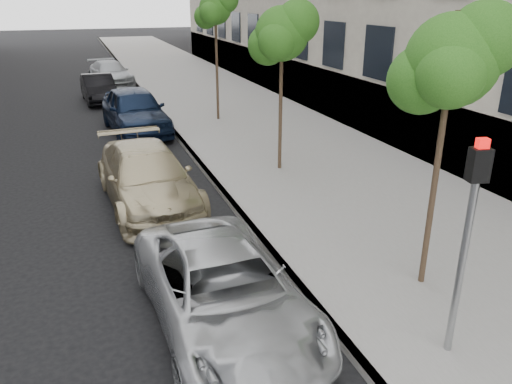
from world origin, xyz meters
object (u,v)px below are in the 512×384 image
tree_near (453,61)px  sedan_blue (135,110)px  suv (147,177)px  sedan_rear (111,73)px  tree_far (216,9)px  sedan_black (99,88)px  minivan (224,291)px  signal_pole (468,225)px  tree_mid (283,34)px

tree_near → sedan_blue: bearing=104.9°
suv → sedan_rear: size_ratio=1.06×
sedan_rear → sedan_blue: bearing=-99.2°
tree_far → sedan_black: (-4.26, 5.91, -3.66)m
minivan → suv: bearing=91.8°
signal_pole → tree_near: bearing=75.7°
sedan_blue → sedan_rear: sedan_blue is taller
signal_pole → sedan_rear: bearing=107.6°
sedan_black → sedan_rear: bearing=75.2°
tree_far → sedan_black: 8.16m
tree_mid → signal_pole: tree_mid is taller
suv → tree_near: bearing=-57.4°
tree_mid → suv: 5.14m
tree_far → signal_pole: tree_far is taller
minivan → sedan_rear: sedan_rear is taller
signal_pole → sedan_blue: (-2.52, 14.13, -1.23)m
minivan → suv: suv is taller
sedan_blue → suv: bearing=-99.4°
tree_far → suv: 9.30m
tree_mid → sedan_rear: bearing=100.9°
tree_mid → sedan_blue: bearing=119.0°
minivan → sedan_black: size_ratio=1.16×
tree_near → signal_pole: bearing=-116.3°
minivan → suv: 5.28m
suv → sedan_black: (-0.34, 13.53, -0.06)m
minivan → tree_mid: bearing=58.7°
sedan_black → sedan_rear: 4.90m
tree_near → tree_mid: size_ratio=1.01×
minivan → sedan_blue: (0.22, 12.39, 0.20)m
tree_far → sedan_blue: 4.84m
sedan_rear → suv: bearing=-101.0°
minivan → sedan_rear: (0.22, 23.61, 0.03)m
tree_mid → signal_pole: (-0.80, -8.13, -1.78)m
suv → sedan_blue: 7.15m
sedan_black → tree_far: bearing=-58.1°
signal_pole → tree_mid: bearing=96.3°
tree_mid → sedan_black: size_ratio=1.17×
tree_mid → tree_far: tree_far is taller
tree_mid → suv: (-3.92, -1.12, -3.13)m
tree_far → sedan_black: tree_far is taller
suv → sedan_rear: (0.59, 18.35, -0.04)m
tree_near → tree_far: bearing=90.0°
minivan → sedan_rear: size_ratio=1.00×
tree_near → minivan: size_ratio=1.02×
suv → sedan_rear: 18.36m
tree_mid → sedan_rear: (-3.33, 17.23, -3.17)m
minivan → sedan_black: bearing=90.0°
tree_near → suv: tree_near is taller
tree_mid → sedan_black: tree_mid is taller
tree_far → sedan_rear: 11.81m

